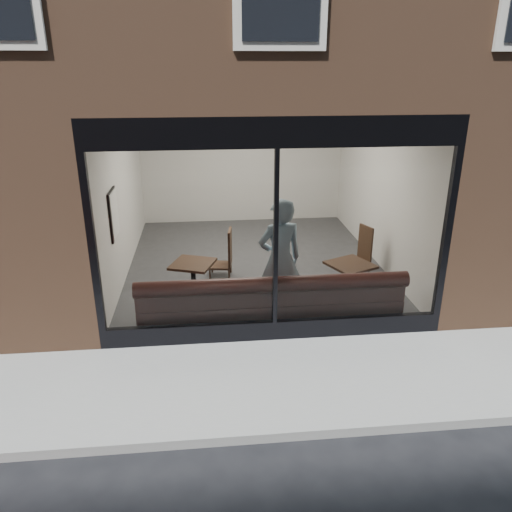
{
  "coord_description": "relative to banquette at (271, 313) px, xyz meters",
  "views": [
    {
      "loc": [
        -0.93,
        -4.33,
        3.82
      ],
      "look_at": [
        -0.24,
        2.4,
        1.19
      ],
      "focal_mm": 35.0,
      "sensor_mm": 36.0,
      "label": 1
    }
  ],
  "objects": [
    {
      "name": "ground",
      "position": [
        0.0,
        -2.45,
        -0.23
      ],
      "size": [
        120.0,
        120.0,
        0.0
      ],
      "primitive_type": "plane",
      "color": "black",
      "rests_on": "ground"
    },
    {
      "name": "sidewalk_near",
      "position": [
        0.0,
        -1.45,
        -0.22
      ],
      "size": [
        40.0,
        2.0,
        0.01
      ],
      "primitive_type": "cube",
      "color": "gray",
      "rests_on": "ground"
    },
    {
      "name": "kerb_near",
      "position": [
        0.0,
        -2.5,
        -0.17
      ],
      "size": [
        40.0,
        0.1,
        0.12
      ],
      "primitive_type": "cube",
      "color": "gray",
      "rests_on": "ground"
    },
    {
      "name": "host_building_pier_left",
      "position": [
        -3.75,
        5.55,
        1.38
      ],
      "size": [
        2.5,
        12.0,
        3.2
      ],
      "primitive_type": "cube",
      "color": "brown",
      "rests_on": "ground"
    },
    {
      "name": "host_building_pier_right",
      "position": [
        3.75,
        5.55,
        1.38
      ],
      "size": [
        2.5,
        12.0,
        3.2
      ],
      "primitive_type": "cube",
      "color": "brown",
      "rests_on": "ground"
    },
    {
      "name": "host_building_backfill",
      "position": [
        0.0,
        8.55,
        1.38
      ],
      "size": [
        5.0,
        6.0,
        3.2
      ],
      "primitive_type": "cube",
      "color": "brown",
      "rests_on": "ground"
    },
    {
      "name": "cafe_floor",
      "position": [
        0.0,
        2.55,
        -0.21
      ],
      "size": [
        6.0,
        6.0,
        0.0
      ],
      "primitive_type": "plane",
      "color": "#2D2D30",
      "rests_on": "ground"
    },
    {
      "name": "cafe_ceiling",
      "position": [
        0.0,
        2.55,
        2.97
      ],
      "size": [
        6.0,
        6.0,
        0.0
      ],
      "primitive_type": "plane",
      "rotation": [
        3.14,
        0.0,
        0.0
      ],
      "color": "white",
      "rests_on": "host_building_upper"
    },
    {
      "name": "cafe_wall_back",
      "position": [
        0.0,
        5.54,
        1.37
      ],
      "size": [
        5.0,
        0.0,
        5.0
      ],
      "primitive_type": "plane",
      "rotation": [
        1.57,
        0.0,
        0.0
      ],
      "color": "silver",
      "rests_on": "ground"
    },
    {
      "name": "cafe_wall_left",
      "position": [
        -2.49,
        2.55,
        1.37
      ],
      "size": [
        0.0,
        6.0,
        6.0
      ],
      "primitive_type": "plane",
      "rotation": [
        1.57,
        0.0,
        1.57
      ],
      "color": "silver",
      "rests_on": "ground"
    },
    {
      "name": "cafe_wall_right",
      "position": [
        2.49,
        2.55,
        1.37
      ],
      "size": [
        0.0,
        6.0,
        6.0
      ],
      "primitive_type": "plane",
      "rotation": [
        1.57,
        0.0,
        -1.57
      ],
      "color": "silver",
      "rests_on": "ground"
    },
    {
      "name": "storefront_kick",
      "position": [
        0.0,
        -0.4,
        -0.08
      ],
      "size": [
        5.0,
        0.1,
        0.3
      ],
      "primitive_type": "cube",
      "color": "black",
      "rests_on": "ground"
    },
    {
      "name": "storefront_header",
      "position": [
        0.0,
        -0.4,
        2.77
      ],
      "size": [
        5.0,
        0.1,
        0.4
      ],
      "primitive_type": "cube",
      "color": "black",
      "rests_on": "host_building_upper"
    },
    {
      "name": "storefront_mullion",
      "position": [
        0.0,
        -0.4,
        1.32
      ],
      "size": [
        0.06,
        0.1,
        2.5
      ],
      "primitive_type": "cube",
      "color": "black",
      "rests_on": "storefront_kick"
    },
    {
      "name": "storefront_glass",
      "position": [
        0.0,
        -0.43,
        1.33
      ],
      "size": [
        4.8,
        0.0,
        4.8
      ],
      "primitive_type": "plane",
      "rotation": [
        1.57,
        0.0,
        0.0
      ],
      "color": "white",
      "rests_on": "storefront_kick"
    },
    {
      "name": "banquette",
      "position": [
        0.0,
        0.0,
        0.0
      ],
      "size": [
        4.0,
        0.55,
        0.45
      ],
      "primitive_type": "cube",
      "color": "#351913",
      "rests_on": "cafe_floor"
    },
    {
      "name": "person",
      "position": [
        0.18,
        0.31,
        0.75
      ],
      "size": [
        0.8,
        0.62,
        1.95
      ],
      "primitive_type": "imported",
      "rotation": [
        0.0,
        0.0,
        3.38
      ],
      "color": "#86A1B4",
      "rests_on": "cafe_floor"
    },
    {
      "name": "cafe_table_left",
      "position": [
        -1.19,
        0.86,
        0.52
      ],
      "size": [
        0.82,
        0.82,
        0.04
      ],
      "primitive_type": "cube",
      "rotation": [
        0.0,
        0.0,
        -0.35
      ],
      "color": "black",
      "rests_on": "cafe_floor"
    },
    {
      "name": "cafe_table_right",
      "position": [
        1.38,
        0.55,
        0.52
      ],
      "size": [
        0.86,
        0.86,
        0.04
      ],
      "primitive_type": "cube",
      "rotation": [
        0.0,
        0.0,
        0.43
      ],
      "color": "black",
      "rests_on": "cafe_floor"
    },
    {
      "name": "cafe_chair_left",
      "position": [
        -0.71,
        1.97,
        0.01
      ],
      "size": [
        0.46,
        0.46,
        0.04
      ],
      "primitive_type": "cube",
      "rotation": [
        0.0,
        0.0,
        3.0
      ],
      "color": "black",
      "rests_on": "cafe_floor"
    },
    {
      "name": "cafe_chair_right",
      "position": [
        1.89,
        1.83,
        0.01
      ],
      "size": [
        0.5,
        0.5,
        0.04
      ],
      "primitive_type": "cube",
      "rotation": [
        0.0,
        0.0,
        3.52
      ],
      "color": "black",
      "rests_on": "cafe_floor"
    },
    {
      "name": "wall_poster",
      "position": [
        -2.45,
        1.36,
        1.25
      ],
      "size": [
        0.02,
        0.57,
        0.77
      ],
      "primitive_type": "cube",
      "color": "white",
      "rests_on": "cafe_wall_left"
    }
  ]
}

